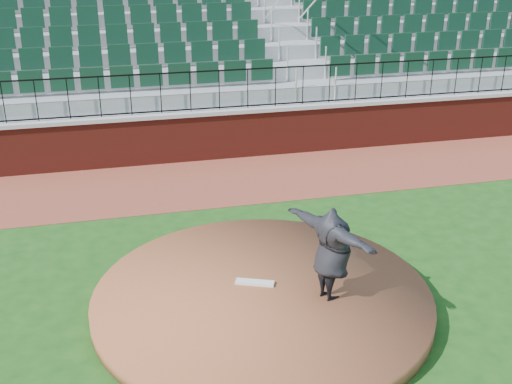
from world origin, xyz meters
TOP-DOWN VIEW (x-y plane):
  - ground at (0.00, 0.00)m, footprint 90.00×90.00m
  - warning_track at (0.00, 5.40)m, footprint 34.00×3.20m
  - field_wall at (0.00, 7.00)m, footprint 34.00×0.35m
  - wall_cap at (0.00, 7.00)m, footprint 34.00×0.45m
  - wall_railing at (0.00, 7.00)m, footprint 34.00×0.05m
  - seating_stands at (0.00, 9.72)m, footprint 34.00×5.10m
  - concourse_wall at (0.00, 12.52)m, footprint 34.00×0.50m
  - pitchers_mound at (-0.28, -0.09)m, footprint 5.41×5.41m
  - pitching_rubber at (-0.34, 0.18)m, footprint 0.64×0.38m
  - pitcher at (0.72, -0.48)m, footprint 1.21×1.96m

SIDE VIEW (x-z plane):
  - ground at x=0.00m, z-range 0.00..0.00m
  - warning_track at x=0.00m, z-range 0.00..0.01m
  - pitchers_mound at x=-0.28m, z-range 0.00..0.25m
  - pitching_rubber at x=-0.34m, z-range 0.25..0.29m
  - field_wall at x=0.00m, z-range 0.00..1.20m
  - pitcher at x=0.72m, z-range 0.25..1.80m
  - wall_cap at x=0.00m, z-range 1.20..1.30m
  - wall_railing at x=0.00m, z-range 1.30..2.30m
  - seating_stands at x=0.00m, z-range 0.00..4.60m
  - concourse_wall at x=0.00m, z-range 0.00..5.50m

